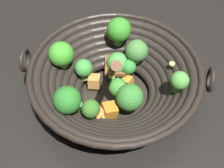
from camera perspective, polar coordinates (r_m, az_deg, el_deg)
The scene contains 2 objects.
ground_plane at distance 0.75m, azimuth 0.80°, elevation -2.28°, with size 4.00×4.00×0.00m, color black.
wok at distance 0.70m, azimuth 0.74°, elevation 1.07°, with size 0.41×0.38×0.24m.
Camera 1 is at (0.00, 0.45, 0.60)m, focal length 50.84 mm.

